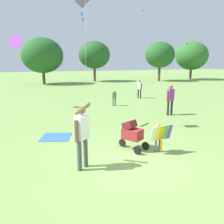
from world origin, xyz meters
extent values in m
plane|color=#75994C|center=(0.00, 0.00, 0.00)|extent=(120.00, 120.00, 0.00)
cylinder|color=brown|center=(-0.68, 25.23, 0.77)|extent=(0.36, 0.36, 1.54)
ellipsoid|color=#235623|center=(-0.68, 25.23, 3.62)|extent=(5.20, 4.68, 4.42)
cylinder|color=brown|center=(6.56, 26.72, 0.98)|extent=(0.36, 0.36, 1.96)
ellipsoid|color=#235623|center=(6.56, 26.72, 3.77)|extent=(4.53, 4.08, 3.85)
cylinder|color=brown|center=(15.66, 23.94, 1.03)|extent=(0.36, 0.36, 2.05)
ellipsoid|color=#235623|center=(15.66, 23.94, 3.80)|extent=(4.37, 3.93, 3.72)
cylinder|color=brown|center=(21.74, 24.44, 0.83)|extent=(0.36, 0.36, 1.65)
ellipsoid|color=#2D6628|center=(21.74, 24.44, 3.71)|extent=(5.16, 4.64, 4.39)
cylinder|color=#4C4C51|center=(1.15, 0.50, 0.24)|extent=(0.07, 0.07, 0.48)
cylinder|color=#4C4C51|center=(0.99, 0.49, 0.24)|extent=(0.07, 0.07, 0.48)
cube|color=red|center=(1.07, 0.49, 0.67)|extent=(0.22, 0.14, 0.36)
cylinder|color=#A37556|center=(1.20, 0.50, 0.64)|extent=(0.05, 0.05, 0.32)
cylinder|color=#A37556|center=(0.94, 0.49, 0.64)|extent=(0.05, 0.05, 0.32)
sphere|color=#A37556|center=(1.07, 0.49, 0.92)|extent=(0.13, 0.13, 0.13)
cube|color=purple|center=(1.38, 0.32, 0.72)|extent=(0.16, 0.18, 0.51)
cube|color=green|center=(1.23, 0.32, 0.72)|extent=(0.16, 0.18, 0.51)
cube|color=#F4A319|center=(1.08, 0.31, 0.72)|extent=(0.16, 0.18, 0.51)
cube|color=yellow|center=(0.92, 0.31, 0.72)|extent=(0.16, 0.18, 0.51)
cube|color=white|center=(0.77, 0.31, 0.72)|extent=(0.16, 0.18, 0.51)
cube|color=#F4A319|center=(1.08, 0.29, 0.27)|extent=(0.08, 0.01, 0.36)
cylinder|color=#4C4C51|center=(-1.68, 0.09, 0.44)|extent=(0.13, 0.13, 0.89)
cylinder|color=#4C4C51|center=(-1.46, 0.26, 0.44)|extent=(0.13, 0.13, 0.89)
cube|color=silver|center=(-1.57, 0.18, 1.22)|extent=(0.45, 0.43, 0.67)
cylinder|color=brown|center=(-1.76, 0.03, 1.17)|extent=(0.10, 0.10, 0.59)
cylinder|color=brown|center=(-1.47, 0.44, 1.68)|extent=(0.41, 0.48, 0.42)
sphere|color=brown|center=(-1.57, 0.18, 1.69)|extent=(0.23, 0.23, 0.23)
cylinder|color=black|center=(0.15, 1.34, 0.14)|extent=(0.18, 0.26, 0.28)
cylinder|color=black|center=(0.34, 0.52, 0.14)|extent=(0.18, 0.26, 0.28)
cylinder|color=black|center=(0.78, 0.79, 0.14)|extent=(0.18, 0.26, 0.28)
cube|color=maroon|center=(0.36, 0.98, 0.56)|extent=(0.71, 0.78, 0.36)
cube|color=maroon|center=(0.30, 1.09, 0.86)|extent=(0.57, 0.57, 0.35)
cylinder|color=black|center=(0.60, 0.59, 0.96)|extent=(0.43, 0.28, 0.04)
cube|color=black|center=(-0.57, 3.80, 5.32)|extent=(0.52, 0.54, 0.65)
cube|color=blue|center=(-0.61, 3.83, 4.82)|extent=(0.09, 0.06, 0.14)
cube|color=blue|center=(-0.57, 3.80, 4.60)|extent=(0.09, 0.05, 0.14)
cylinder|color=silver|center=(-0.95, 2.06, 2.59)|extent=(0.75, 3.48, 5.19)
cube|color=purple|center=(-3.30, 9.78, 4.12)|extent=(0.94, 0.67, 1.05)
cube|color=yellow|center=(-3.32, 9.76, 3.46)|extent=(0.09, 0.06, 0.14)
cube|color=yellow|center=(-3.32, 9.82, 3.24)|extent=(0.08, 0.04, 0.14)
cube|color=yellow|center=(-3.29, 9.76, 3.02)|extent=(0.09, 0.06, 0.14)
cylinder|color=silver|center=(-3.75, 8.02, 1.95)|extent=(0.91, 3.53, 3.91)
cube|color=black|center=(14.62, 27.46, 10.36)|extent=(0.21, 0.29, 0.27)
cylinder|color=#232328|center=(5.59, 10.86, 0.37)|extent=(0.11, 0.11, 0.74)
cylinder|color=#232328|center=(5.70, 10.66, 0.37)|extent=(0.11, 0.11, 0.74)
cube|color=silver|center=(5.65, 10.76, 1.01)|extent=(0.33, 0.38, 0.55)
cylinder|color=brown|center=(5.55, 10.94, 0.97)|extent=(0.08, 0.08, 0.49)
cylinder|color=brown|center=(5.74, 10.58, 0.97)|extent=(0.08, 0.08, 0.49)
sphere|color=brown|center=(5.65, 10.76, 1.40)|extent=(0.19, 0.19, 0.19)
cylinder|color=#232328|center=(4.68, 4.91, 0.42)|extent=(0.12, 0.12, 0.83)
cylinder|color=#232328|center=(4.42, 4.88, 0.42)|extent=(0.12, 0.12, 0.83)
cube|color=purple|center=(4.55, 4.90, 1.15)|extent=(0.39, 0.28, 0.63)
cylinder|color=brown|center=(4.77, 4.93, 1.10)|extent=(0.09, 0.09, 0.56)
cylinder|color=brown|center=(4.32, 4.86, 1.10)|extent=(0.09, 0.09, 0.56)
sphere|color=brown|center=(4.55, 4.90, 1.59)|extent=(0.22, 0.22, 0.22)
cylinder|color=#33384C|center=(2.52, 8.53, 0.26)|extent=(0.08, 0.08, 0.53)
cylinder|color=#33384C|center=(2.69, 8.55, 0.26)|extent=(0.08, 0.08, 0.53)
cube|color=#2D8C4C|center=(2.61, 8.54, 0.73)|extent=(0.25, 0.17, 0.40)
cylinder|color=tan|center=(2.46, 8.52, 0.70)|extent=(0.06, 0.06, 0.35)
cylinder|color=tan|center=(2.75, 8.55, 0.70)|extent=(0.06, 0.06, 0.35)
sphere|color=tan|center=(2.61, 8.54, 1.01)|extent=(0.14, 0.14, 0.14)
cube|color=#3366B2|center=(-1.95, 3.22, 0.01)|extent=(1.42, 1.40, 0.02)
camera|label=1|loc=(-2.91, -5.77, 3.01)|focal=36.87mm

